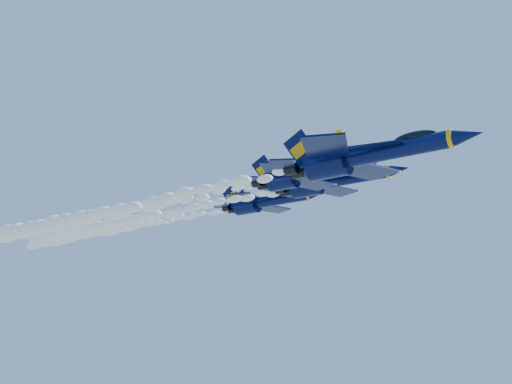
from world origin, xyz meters
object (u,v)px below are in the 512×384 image
Objects in this scene: jet_lead at (364,155)px; jet_second at (307,174)px; jet_third at (331,181)px; jet_fourth at (266,202)px.

jet_second is (-10.84, 9.75, 2.81)m from jet_lead.
jet_third is 0.99× the size of jet_fourth.
jet_second is 10.02m from jet_third.
jet_fourth is (-18.04, 19.50, 3.74)m from jet_second.
jet_fourth reaches higher than jet_lead.
jet_lead is 0.95× the size of jet_third.
jet_lead is at bearing -41.98° from jet_second.
jet_third is at bearing 101.18° from jet_second.
jet_third reaches higher than jet_lead.
jet_lead is 23.68m from jet_third.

